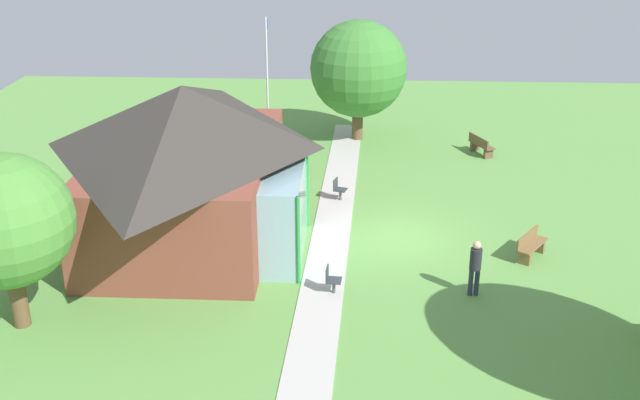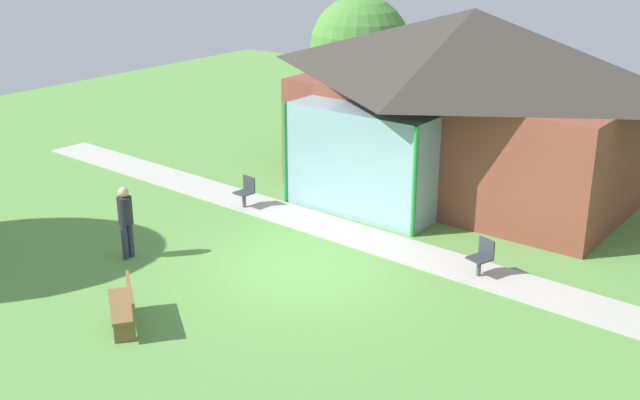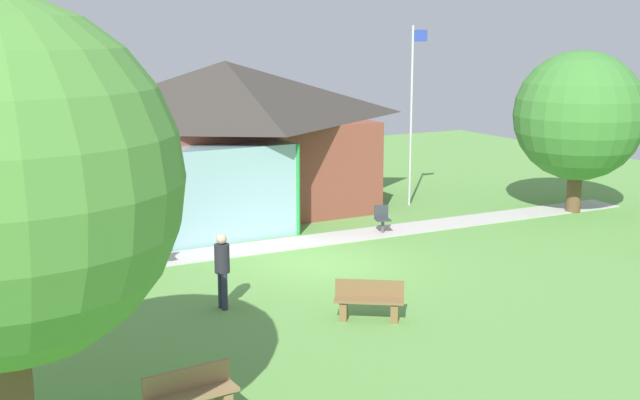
{
  "view_description": "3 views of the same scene",
  "coord_description": "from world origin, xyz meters",
  "px_view_note": "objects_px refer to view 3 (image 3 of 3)",
  "views": [
    {
      "loc": [
        -23.52,
        1.52,
        11.27
      ],
      "look_at": [
        0.16,
        2.68,
        1.28
      ],
      "focal_mm": 43.0,
      "sensor_mm": 36.0,
      "label": 1
    },
    {
      "loc": [
        10.05,
        -12.52,
        7.54
      ],
      "look_at": [
        -0.68,
        1.35,
        1.15
      ],
      "focal_mm": 44.13,
      "sensor_mm": 36.0,
      "label": 2
    },
    {
      "loc": [
        -10.14,
        -18.23,
        6.15
      ],
      "look_at": [
        0.9,
        1.91,
        1.32
      ],
      "focal_mm": 45.36,
      "sensor_mm": 36.0,
      "label": 3
    }
  ],
  "objects_px": {
    "bench_front_left": "(191,397)",
    "patio_chair_lawn_spare": "(382,220)",
    "tree_east_hedge": "(579,116)",
    "tree_behind_pavilion_left": "(19,122)",
    "pavilion": "(226,135)",
    "flagpole": "(412,109)",
    "bench_front_center": "(369,301)",
    "patio_chair_west": "(161,249)",
    "visitor_strolling_lawn": "(222,265)"
  },
  "relations": [
    {
      "from": "bench_front_left",
      "to": "patio_chair_lawn_spare",
      "type": "xyz_separation_m",
      "value": [
        9.4,
        8.84,
        0.01
      ]
    },
    {
      "from": "patio_chair_lawn_spare",
      "to": "tree_east_hedge",
      "type": "distance_m",
      "value": 7.99
    },
    {
      "from": "tree_behind_pavilion_left",
      "to": "pavilion",
      "type": "bearing_deg",
      "value": -30.43
    },
    {
      "from": "pavilion",
      "to": "bench_front_left",
      "type": "relative_size",
      "value": 6.63
    },
    {
      "from": "flagpole",
      "to": "tree_east_hedge",
      "type": "bearing_deg",
      "value": -40.2
    },
    {
      "from": "flagpole",
      "to": "bench_front_left",
      "type": "height_order",
      "value": "flagpole"
    },
    {
      "from": "flagpole",
      "to": "bench_front_center",
      "type": "distance_m",
      "value": 12.31
    },
    {
      "from": "patio_chair_lawn_spare",
      "to": "patio_chair_west",
      "type": "bearing_deg",
      "value": 17.48
    },
    {
      "from": "pavilion",
      "to": "patio_chair_lawn_spare",
      "type": "bearing_deg",
      "value": -57.07
    },
    {
      "from": "patio_chair_lawn_spare",
      "to": "patio_chair_west",
      "type": "xyz_separation_m",
      "value": [
        -7.06,
        0.02,
        0.0
      ]
    },
    {
      "from": "patio_chair_lawn_spare",
      "to": "visitor_strolling_lawn",
      "type": "relative_size",
      "value": 0.49
    },
    {
      "from": "bench_front_left",
      "to": "pavilion",
      "type": "bearing_deg",
      "value": -117.97
    },
    {
      "from": "bench_front_left",
      "to": "tree_behind_pavilion_left",
      "type": "distance_m",
      "value": 17.45
    },
    {
      "from": "pavilion",
      "to": "tree_east_hedge",
      "type": "xyz_separation_m",
      "value": [
        10.55,
        -5.51,
        0.63
      ]
    },
    {
      "from": "patio_chair_west",
      "to": "tree_east_hedge",
      "type": "xyz_separation_m",
      "value": [
        14.48,
        -0.68,
        2.9
      ]
    },
    {
      "from": "patio_chair_lawn_spare",
      "to": "tree_east_hedge",
      "type": "xyz_separation_m",
      "value": [
        7.42,
        -0.66,
        2.9
      ]
    },
    {
      "from": "patio_chair_lawn_spare",
      "to": "tree_behind_pavilion_left",
      "type": "distance_m",
      "value": 12.73
    },
    {
      "from": "bench_front_center",
      "to": "patio_chair_west",
      "type": "bearing_deg",
      "value": -32.16
    },
    {
      "from": "pavilion",
      "to": "bench_front_left",
      "type": "xyz_separation_m",
      "value": [
        -6.27,
        -13.68,
        -2.29
      ]
    },
    {
      "from": "tree_behind_pavilion_left",
      "to": "patio_chair_lawn_spare",
      "type": "bearing_deg",
      "value": -42.42
    },
    {
      "from": "pavilion",
      "to": "tree_east_hedge",
      "type": "height_order",
      "value": "tree_east_hedge"
    },
    {
      "from": "pavilion",
      "to": "bench_front_center",
      "type": "distance_m",
      "value": 11.41
    },
    {
      "from": "flagpole",
      "to": "tree_east_hedge",
      "type": "height_order",
      "value": "flagpole"
    },
    {
      "from": "bench_front_center",
      "to": "tree_east_hedge",
      "type": "xyz_separation_m",
      "value": [
        11.84,
        5.6,
        2.92
      ]
    },
    {
      "from": "tree_east_hedge",
      "to": "patio_chair_west",
      "type": "bearing_deg",
      "value": 177.29
    },
    {
      "from": "patio_chair_lawn_spare",
      "to": "visitor_strolling_lawn",
      "type": "distance_m",
      "value": 8.09
    },
    {
      "from": "visitor_strolling_lawn",
      "to": "tree_behind_pavilion_left",
      "type": "distance_m",
      "value": 12.88
    },
    {
      "from": "patio_chair_west",
      "to": "tree_east_hedge",
      "type": "relative_size",
      "value": 0.16
    },
    {
      "from": "patio_chair_west",
      "to": "visitor_strolling_lawn",
      "type": "bearing_deg",
      "value": 96.62
    },
    {
      "from": "bench_front_center",
      "to": "tree_east_hedge",
      "type": "bearing_deg",
      "value": -119.62
    },
    {
      "from": "flagpole",
      "to": "bench_front_left",
      "type": "distance_m",
      "value": 17.48
    },
    {
      "from": "flagpole",
      "to": "visitor_strolling_lawn",
      "type": "height_order",
      "value": "flagpole"
    },
    {
      "from": "pavilion",
      "to": "tree_east_hedge",
      "type": "bearing_deg",
      "value": -27.55
    },
    {
      "from": "visitor_strolling_lawn",
      "to": "flagpole",
      "type": "bearing_deg",
      "value": 121.6
    },
    {
      "from": "flagpole",
      "to": "bench_front_center",
      "type": "height_order",
      "value": "flagpole"
    },
    {
      "from": "tree_east_hedge",
      "to": "bench_front_left",
      "type": "bearing_deg",
      "value": -154.07
    },
    {
      "from": "patio_chair_lawn_spare",
      "to": "visitor_strolling_lawn",
      "type": "bearing_deg",
      "value": 48.29
    },
    {
      "from": "pavilion",
      "to": "tree_behind_pavilion_left",
      "type": "relative_size",
      "value": 2.06
    },
    {
      "from": "pavilion",
      "to": "visitor_strolling_lawn",
      "type": "height_order",
      "value": "pavilion"
    },
    {
      "from": "patio_chair_lawn_spare",
      "to": "tree_east_hedge",
      "type": "bearing_deg",
      "value": -167.48
    },
    {
      "from": "patio_chair_west",
      "to": "tree_behind_pavilion_left",
      "type": "xyz_separation_m",
      "value": [
        -2.13,
        8.38,
        2.69
      ]
    },
    {
      "from": "bench_front_left",
      "to": "patio_chair_west",
      "type": "height_order",
      "value": "patio_chair_west"
    },
    {
      "from": "patio_chair_lawn_spare",
      "to": "visitor_strolling_lawn",
      "type": "xyz_separation_m",
      "value": [
        -6.94,
        -4.11,
        0.61
      ]
    },
    {
      "from": "bench_front_left",
      "to": "patio_chair_lawn_spare",
      "type": "distance_m",
      "value": 12.9
    },
    {
      "from": "bench_front_center",
      "to": "patio_chair_lawn_spare",
      "type": "relative_size",
      "value": 1.72
    },
    {
      "from": "bench_front_left",
      "to": "patio_chair_west",
      "type": "xyz_separation_m",
      "value": [
        2.34,
        8.86,
        0.01
      ]
    },
    {
      "from": "patio_chair_lawn_spare",
      "to": "tree_behind_pavilion_left",
      "type": "bearing_deg",
      "value": -24.78
    },
    {
      "from": "bench_front_center",
      "to": "visitor_strolling_lawn",
      "type": "height_order",
      "value": "visitor_strolling_lawn"
    },
    {
      "from": "bench_front_left",
      "to": "tree_behind_pavilion_left",
      "type": "relative_size",
      "value": 0.31
    },
    {
      "from": "patio_chair_lawn_spare",
      "to": "tree_behind_pavilion_left",
      "type": "relative_size",
      "value": 0.18
    }
  ]
}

